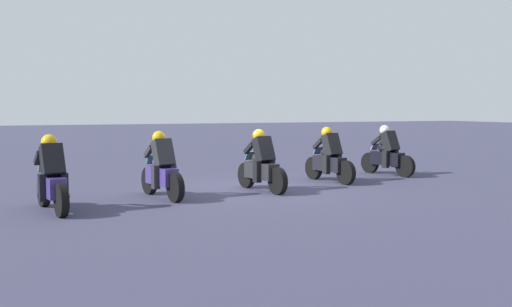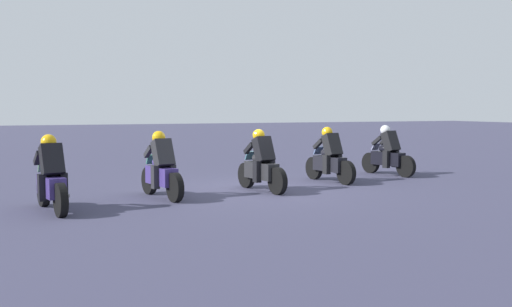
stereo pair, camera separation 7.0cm
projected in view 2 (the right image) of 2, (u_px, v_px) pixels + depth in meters
The scene contains 6 objects.
ground_plane at pixel (256, 190), 14.14m from camera, with size 120.00×120.00×0.00m, color #3A3952.
rider_lane_a at pixel (388, 155), 17.19m from camera, with size 2.02×0.65×1.51m.
rider_lane_b at pixel (330, 159), 15.59m from camera, with size 2.04×0.59×1.51m.
rider_lane_c at pixel (261, 166), 13.87m from camera, with size 2.04×0.60×1.51m.
rider_lane_d at pixel (161, 170), 12.79m from camera, with size 2.03×0.62×1.51m.
rider_lane_e at pixel (51, 180), 11.12m from camera, with size 2.03×0.61×1.51m.
Camera 2 is at (-12.93, 5.43, 2.01)m, focal length 40.00 mm.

